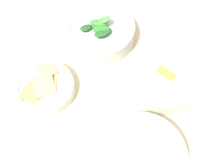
# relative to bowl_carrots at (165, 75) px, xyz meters

# --- Properties ---
(ground_plane) EXTENTS (10.00, 10.00, 0.00)m
(ground_plane) POSITION_rel_bowl_carrots_xyz_m (0.01, -0.11, -0.80)
(ground_plane) COLOR gray
(dining_table) EXTENTS (1.24, 1.10, 0.77)m
(dining_table) POSITION_rel_bowl_carrots_xyz_m (0.01, -0.11, -0.13)
(dining_table) COLOR beige
(dining_table) RESTS_ON ground_plane
(bowl_carrots) EXTENTS (0.19, 0.19, 0.07)m
(bowl_carrots) POSITION_rel_bowl_carrots_xyz_m (0.00, 0.00, 0.00)
(bowl_carrots) COLOR silver
(bowl_carrots) RESTS_ON dining_table
(bowl_greens) EXTENTS (0.18, 0.18, 0.09)m
(bowl_greens) POSITION_rel_bowl_carrots_xyz_m (-0.02, -0.21, 0.00)
(bowl_greens) COLOR silver
(bowl_greens) RESTS_ON dining_table
(bowl_beans_hotdog) EXTENTS (0.20, 0.20, 0.07)m
(bowl_beans_hotdog) POSITION_rel_bowl_carrots_xyz_m (0.21, 0.06, -0.00)
(bowl_beans_hotdog) COLOR silver
(bowl_beans_hotdog) RESTS_ON dining_table
(bowl_cookies) EXTENTS (0.15, 0.15, 0.05)m
(bowl_cookies) POSITION_rel_bowl_carrots_xyz_m (0.19, -0.23, -0.01)
(bowl_cookies) COLOR silver
(bowl_cookies) RESTS_ON dining_table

